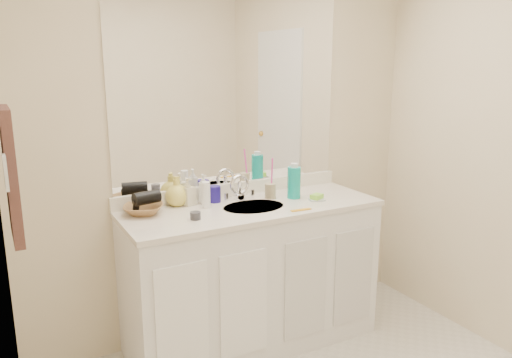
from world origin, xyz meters
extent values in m
cube|color=beige|center=(0.00, 1.30, 1.20)|extent=(2.60, 0.02, 2.40)
cube|color=beige|center=(-1.30, 0.00, 1.20)|extent=(0.02, 2.60, 2.40)
cube|color=white|center=(0.00, 1.02, 0.42)|extent=(1.50, 0.55, 0.85)
cube|color=silver|center=(0.00, 1.02, 0.86)|extent=(1.52, 0.57, 0.03)
cube|color=white|center=(0.00, 1.29, 0.92)|extent=(1.52, 0.03, 0.08)
cylinder|color=beige|center=(0.00, 1.00, 0.87)|extent=(0.37, 0.37, 0.02)
cylinder|color=silver|center=(0.00, 1.18, 0.94)|extent=(0.02, 0.02, 0.11)
cube|color=white|center=(0.00, 1.29, 1.56)|extent=(1.48, 0.01, 1.20)
cylinder|color=navy|center=(-0.16, 1.20, 0.93)|extent=(0.09, 0.09, 0.10)
cylinder|color=tan|center=(0.18, 1.12, 0.93)|extent=(0.09, 0.09, 0.09)
cylinder|color=#FF43BC|center=(0.19, 1.12, 1.03)|extent=(0.02, 0.04, 0.21)
cylinder|color=#0DA79D|center=(0.31, 1.05, 0.98)|extent=(0.09, 0.09, 0.19)
cube|color=silver|center=(0.40, 0.94, 0.89)|extent=(0.11, 0.09, 0.01)
cube|color=#8DE638|center=(0.40, 0.94, 0.90)|extent=(0.09, 0.08, 0.03)
cube|color=orange|center=(0.20, 0.81, 0.88)|extent=(0.13, 0.03, 0.01)
cylinder|color=#36363D|center=(-0.39, 0.94, 0.90)|extent=(0.07, 0.07, 0.04)
cylinder|color=white|center=(-0.25, 1.11, 0.96)|extent=(0.06, 0.06, 0.15)
imported|color=white|center=(-0.23, 1.21, 0.97)|extent=(0.08, 0.08, 0.18)
imported|color=beige|center=(-0.32, 1.22, 0.96)|extent=(0.10, 0.10, 0.16)
imported|color=#E7D859|center=(-0.38, 1.24, 0.97)|extent=(0.18, 0.18, 0.17)
imported|color=brown|center=(-0.60, 1.16, 0.91)|extent=(0.28, 0.28, 0.05)
cylinder|color=black|center=(-0.58, 1.16, 0.97)|extent=(0.16, 0.10, 0.07)
cube|color=#35201C|center=(-1.25, 0.77, 1.25)|extent=(0.04, 0.32, 0.55)
cube|color=silver|center=(-1.27, 0.57, 1.30)|extent=(0.01, 0.08, 0.13)
camera|label=1|loc=(-1.31, -1.45, 1.70)|focal=35.00mm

